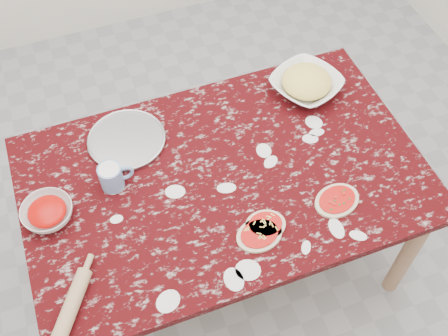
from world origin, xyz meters
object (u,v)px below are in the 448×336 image
worktable (224,187)px  pizza_tray (127,140)px  flour_mug (112,176)px  rolling_pin (71,307)px  sauce_bowl (48,213)px  cheese_bowl (306,85)px

worktable → pizza_tray: size_ratio=5.02×
flour_mug → rolling_pin: bearing=-119.4°
sauce_bowl → flour_mug: flour_mug is taller
worktable → pizza_tray: (-0.32, 0.31, 0.09)m
flour_mug → rolling_pin: flour_mug is taller
worktable → flour_mug: 0.46m
pizza_tray → flour_mug: bearing=-117.4°
worktable → pizza_tray: bearing=136.1°
pizza_tray → rolling_pin: bearing=-118.8°
pizza_tray → rolling_pin: 0.74m
pizza_tray → sauce_bowl: bearing=-145.0°
pizza_tray → sauce_bowl: (-0.37, -0.26, 0.02)m
flour_mug → rolling_pin: (-0.26, -0.46, -0.03)m
cheese_bowl → pizza_tray: bearing=-179.8°
sauce_bowl → flour_mug: bearing=12.8°
sauce_bowl → cheese_bowl: size_ratio=0.67×
cheese_bowl → rolling_pin: cheese_bowl is taller
cheese_bowl → flour_mug: size_ratio=2.11×
cheese_bowl → rolling_pin: size_ratio=1.08×
worktable → sauce_bowl: (-0.69, 0.05, 0.11)m
rolling_pin → flour_mug: bearing=60.6°
cheese_bowl → rolling_pin: bearing=-151.1°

